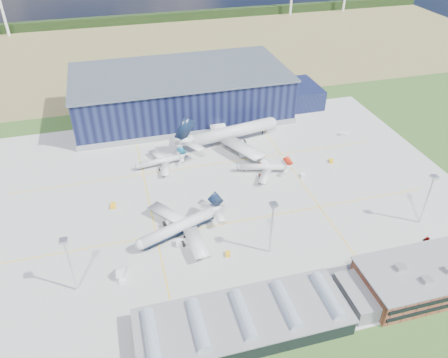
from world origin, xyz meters
TOP-DOWN VIEW (x-y plane):
  - ground at (0.00, 0.00)m, footprint 600.00×600.00m
  - apron at (0.00, 10.00)m, footprint 220.00×160.00m
  - farmland at (0.00, 220.00)m, footprint 600.00×220.00m
  - treeline at (0.00, 300.00)m, footprint 600.00×8.00m
  - hangar at (2.81, 94.80)m, footprint 145.00×62.00m
  - ops_building at (55.01, -60.00)m, footprint 46.00×23.00m
  - glass_concourse at (-6.45, -60.00)m, footprint 78.00×23.00m
  - light_mast_west at (-60.00, -30.00)m, footprint 2.60×2.60m
  - light_mast_center at (10.00, -30.00)m, footprint 2.60×2.60m
  - light_mast_east at (75.00, -30.00)m, footprint 2.60×2.60m
  - airliner_navy at (-21.48, -12.00)m, footprint 52.56×52.05m
  - airliner_red at (25.04, 22.00)m, footprint 34.06×33.65m
  - airliner_widebody at (19.24, 53.13)m, footprint 69.26×68.21m
  - airliner_regional at (-21.38, 40.00)m, footprint 29.52×29.03m
  - gse_tug_a at (-45.19, 13.17)m, footprint 2.57×3.71m
  - gse_tug_b at (-5.72, -27.56)m, footprint 2.33×2.96m
  - gse_van_a at (-20.32, -18.23)m, footprint 6.34×3.75m
  - gse_cart_a at (42.52, 12.99)m, footprint 3.03×3.82m
  - gse_van_b at (79.89, 43.97)m, footprint 4.56×4.35m
  - gse_tug_c at (61.18, 21.35)m, footprint 2.85×3.53m
  - gse_cart_b at (15.98, 50.63)m, footprint 3.19×3.36m
  - airstair at (-44.82, -28.12)m, footprint 3.45×5.28m
  - car_a at (71.08, -40.01)m, footprint 3.50×2.39m
  - car_b at (-18.36, -48.00)m, footprint 3.92×2.62m

SIDE VIEW (x-z plane):
  - ground at x=0.00m, z-range 0.00..0.00m
  - farmland at x=0.00m, z-range -0.01..0.01m
  - apron at x=0.00m, z-range -0.01..0.07m
  - car_a at x=71.08m, z-range 0.00..1.11m
  - gse_tug_b at x=-5.72m, z-range 0.00..1.13m
  - gse_cart_b at x=15.98m, z-range 0.00..1.21m
  - car_b at x=-18.36m, z-range 0.00..1.22m
  - gse_tug_c at x=61.18m, z-range 0.00..1.34m
  - gse_tug_a at x=-45.19m, z-range 0.00..1.44m
  - gse_cart_a at x=42.52m, z-range 0.00..1.45m
  - gse_van_b at x=79.89m, z-range 0.00..1.98m
  - gse_van_a at x=-20.32m, z-range 0.00..2.59m
  - airstair at x=-44.82m, z-range 0.00..3.14m
  - glass_concourse at x=-6.45m, z-range -0.61..7.99m
  - treeline at x=0.00m, z-range 0.00..8.00m
  - airliner_regional at x=-21.38m, z-range 0.00..8.59m
  - airliner_red at x=25.04m, z-range 0.00..9.00m
  - ops_building at x=55.01m, z-range -0.66..10.24m
  - airliner_navy at x=-21.48m, z-range 0.00..13.37m
  - airliner_widebody at x=19.24m, z-range 0.00..19.48m
  - hangar at x=2.81m, z-range -1.43..24.67m
  - light_mast_west at x=-60.00m, z-range 3.93..26.93m
  - light_mast_center at x=10.00m, z-range 3.93..26.93m
  - light_mast_east at x=75.00m, z-range 3.93..26.93m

